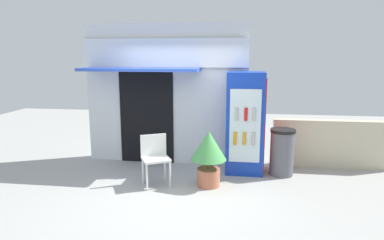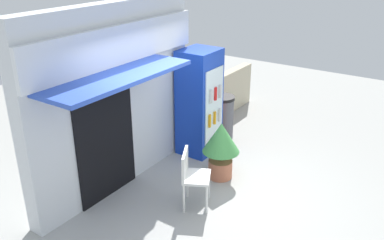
% 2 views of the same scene
% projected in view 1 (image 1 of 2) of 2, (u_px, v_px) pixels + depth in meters
% --- Properties ---
extents(ground, '(16.00, 16.00, 0.00)m').
position_uv_depth(ground, '(168.00, 191.00, 5.77)').
color(ground, '#A3A39E').
extents(storefront_building, '(3.41, 1.04, 2.92)m').
position_uv_depth(storefront_building, '(165.00, 92.00, 7.12)').
color(storefront_building, silver).
rests_on(storefront_building, ground).
extents(drink_cooler, '(0.73, 0.67, 1.97)m').
position_uv_depth(drink_cooler, '(245.00, 123.00, 6.54)').
color(drink_cooler, '#1438B2').
rests_on(drink_cooler, ground).
extents(plastic_chair, '(0.59, 0.56, 0.90)m').
position_uv_depth(plastic_chair, '(155.00, 155.00, 5.97)').
color(plastic_chair, silver).
rests_on(plastic_chair, ground).
extents(potted_plant_near_shop, '(0.62, 0.62, 0.99)m').
position_uv_depth(potted_plant_near_shop, '(209.00, 152.00, 5.88)').
color(potted_plant_near_shop, '#BC6B4C').
rests_on(potted_plant_near_shop, ground).
extents(trash_bin, '(0.47, 0.47, 0.90)m').
position_uv_depth(trash_bin, '(282.00, 152.00, 6.47)').
color(trash_bin, '#595960').
rests_on(trash_bin, ground).
extents(stone_boundary_wall, '(2.36, 0.20, 0.99)m').
position_uv_depth(stone_boundary_wall, '(331.00, 144.00, 6.89)').
color(stone_boundary_wall, beige).
rests_on(stone_boundary_wall, ground).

